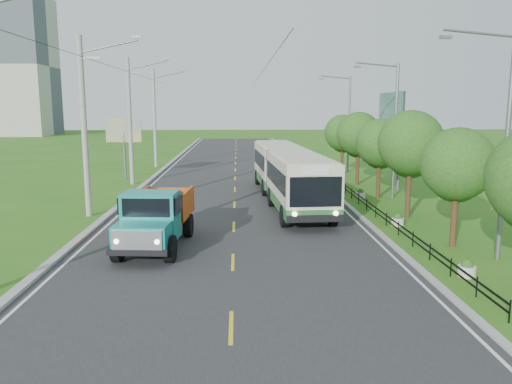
{
  "coord_description": "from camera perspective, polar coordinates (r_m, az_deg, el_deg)",
  "views": [
    {
      "loc": [
        0.21,
        -19.24,
        6.14
      ],
      "look_at": [
        1.14,
        5.65,
        1.9
      ],
      "focal_mm": 35.0,
      "sensor_mm": 36.0,
      "label": 1
    }
  ],
  "objects": [
    {
      "name": "tree_fourth",
      "position": [
        34.84,
        13.99,
        5.17
      ],
      "size": [
        3.24,
        3.31,
        5.4
      ],
      "color": "#382314",
      "rests_on": "ground"
    },
    {
      "name": "planter_front",
      "position": [
        20.05,
        22.95,
        -8.1
      ],
      "size": [
        0.64,
        0.64,
        0.67
      ],
      "color": "silver",
      "rests_on": "ground"
    },
    {
      "name": "pole_mid",
      "position": [
        41.14,
        -14.17,
        7.91
      ],
      "size": [
        3.51,
        0.32,
        10.0
      ],
      "color": "gray",
      "rests_on": "ground"
    },
    {
      "name": "edge_line_right",
      "position": [
        40.23,
        7.09,
        0.84
      ],
      "size": [
        0.12,
        120.0,
        0.0
      ],
      "primitive_type": "cube",
      "color": "silver",
      "rests_on": "road"
    },
    {
      "name": "tree_fifth",
      "position": [
        40.61,
        11.67,
        6.23
      ],
      "size": [
        3.48,
        3.52,
        5.8
      ],
      "color": "#382314",
      "rests_on": "ground"
    },
    {
      "name": "pole_near",
      "position": [
        29.5,
        -18.98,
        7.11
      ],
      "size": [
        3.51,
        0.32,
        10.0
      ],
      "color": "gray",
      "rests_on": "ground"
    },
    {
      "name": "bus",
      "position": [
        32.75,
        3.65,
        2.44
      ],
      "size": [
        3.77,
        17.68,
        3.39
      ],
      "rotation": [
        0.0,
        0.0,
        0.05
      ],
      "color": "#27622C",
      "rests_on": "ground"
    },
    {
      "name": "edge_line_left",
      "position": [
        40.3,
        -11.92,
        0.72
      ],
      "size": [
        0.12,
        120.0,
        0.0
      ],
      "primitive_type": "cube",
      "color": "silver",
      "rests_on": "road"
    },
    {
      "name": "pole_far",
      "position": [
        52.93,
        -11.48,
        8.34
      ],
      "size": [
        3.51,
        0.32,
        10.0
      ],
      "color": "gray",
      "rests_on": "ground"
    },
    {
      "name": "billboard_right",
      "position": [
        41.07,
        15.13,
        8.22
      ],
      "size": [
        0.24,
        6.0,
        7.3
      ],
      "color": "slate",
      "rests_on": "ground"
    },
    {
      "name": "streetlight_far",
      "position": [
        48.4,
        10.41,
        8.04
      ],
      "size": [
        3.02,
        0.2,
        9.07
      ],
      "color": "slate",
      "rests_on": "ground"
    },
    {
      "name": "tree_third",
      "position": [
        29.11,
        17.28,
        4.99
      ],
      "size": [
        3.6,
        3.62,
        6.0
      ],
      "color": "#382314",
      "rests_on": "ground"
    },
    {
      "name": "billboard_left",
      "position": [
        44.38,
        -14.88,
        6.4
      ],
      "size": [
        3.0,
        0.2,
        5.2
      ],
      "color": "slate",
      "rests_on": "ground"
    },
    {
      "name": "centre_dash",
      "position": [
        20.19,
        -2.66,
        -7.99
      ],
      "size": [
        0.12,
        2.2,
        0.0
      ],
      "primitive_type": "cube",
      "color": "yellow",
      "rests_on": "road"
    },
    {
      "name": "dump_truck",
      "position": [
        22.36,
        -11.35,
        -2.52
      ],
      "size": [
        2.89,
        6.45,
        2.64
      ],
      "rotation": [
        0.0,
        0.0,
        -0.08
      ],
      "color": "#16867F",
      "rests_on": "ground"
    },
    {
      "name": "tree_second",
      "position": [
        23.6,
        22.02,
        2.58
      ],
      "size": [
        3.18,
        3.26,
        5.3
      ],
      "color": "#382314",
      "rests_on": "ground"
    },
    {
      "name": "streetlight_mid",
      "position": [
        34.86,
        15.4,
        7.28
      ],
      "size": [
        3.02,
        0.2,
        9.07
      ],
      "color": "slate",
      "rests_on": "ground"
    },
    {
      "name": "streetlight_near",
      "position": [
        21.92,
        26.41,
        5.43
      ],
      "size": [
        3.02,
        0.2,
        9.07
      ],
      "color": "slate",
      "rests_on": "ground"
    },
    {
      "name": "planter_far",
      "position": [
        42.49,
        9.27,
        1.61
      ],
      "size": [
        0.64,
        0.64,
        0.67
      ],
      "color": "silver",
      "rests_on": "ground"
    },
    {
      "name": "planter_mid",
      "position": [
        34.78,
        11.85,
        -0.24
      ],
      "size": [
        0.64,
        0.64,
        0.67
      ],
      "color": "silver",
      "rests_on": "ground"
    },
    {
      "name": "railing_right",
      "position": [
        34.64,
        10.88,
        -0.22
      ],
      "size": [
        0.04,
        40.0,
        0.6
      ],
      "primitive_type": "cube",
      "color": "black",
      "rests_on": "ground"
    },
    {
      "name": "ground",
      "position": [
        20.2,
        -2.66,
        -8.05
      ],
      "size": [
        240.0,
        240.0,
        0.0
      ],
      "primitive_type": "plane",
      "color": "#296919",
      "rests_on": "ground"
    },
    {
      "name": "curb_left",
      "position": [
        40.39,
        -12.69,
        0.79
      ],
      "size": [
        0.4,
        120.0,
        0.15
      ],
      "primitive_type": "cube",
      "color": "#9E9E99",
      "rests_on": "ground"
    },
    {
      "name": "curb_right",
      "position": [
        40.31,
        7.79,
        0.88
      ],
      "size": [
        0.3,
        120.0,
        0.1
      ],
      "primitive_type": "cube",
      "color": "#9E9E99",
      "rests_on": "ground"
    },
    {
      "name": "tree_back",
      "position": [
        46.46,
        9.9,
        6.45
      ],
      "size": [
        3.3,
        3.36,
        5.5
      ],
      "color": "#382314",
      "rests_on": "ground"
    },
    {
      "name": "planter_near",
      "position": [
        27.24,
        15.88,
        -3.13
      ],
      "size": [
        0.64,
        0.64,
        0.67
      ],
      "color": "silver",
      "rests_on": "ground"
    },
    {
      "name": "road",
      "position": [
        39.72,
        -2.42,
        0.77
      ],
      "size": [
        14.0,
        120.0,
        0.02
      ],
      "primitive_type": "cube",
      "color": "#28282B",
      "rests_on": "ground"
    }
  ]
}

